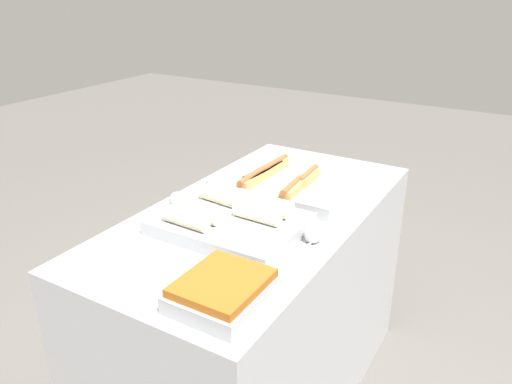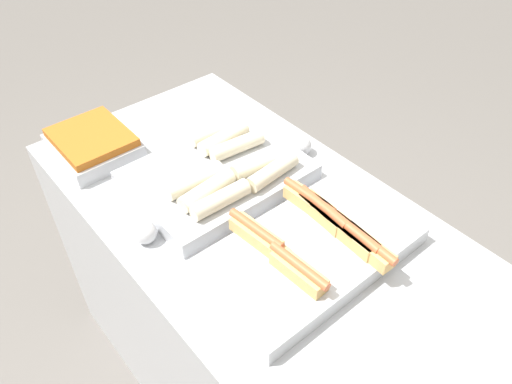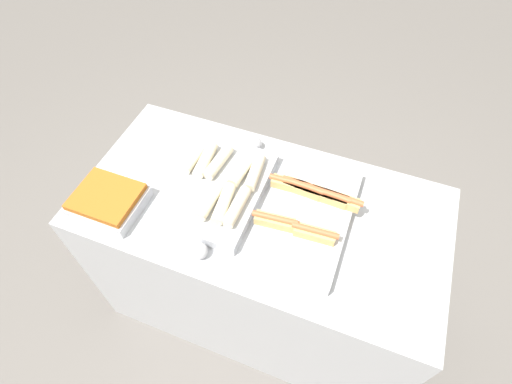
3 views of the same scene
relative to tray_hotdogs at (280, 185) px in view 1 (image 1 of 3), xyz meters
The scene contains 6 objects.
counter 0.53m from the tray_hotdogs, behind, with size 1.45×0.74×0.91m.
tray_hotdogs is the anchor object (origin of this frame).
tray_wraps 0.37m from the tray_hotdogs, behind, with size 0.37×0.48×0.10m.
tray_side_front 0.77m from the tray_hotdogs, 163.34° to the right, with size 0.26×0.22×0.07m.
serving_spoon_near 0.43m from the tray_hotdogs, 138.01° to the right, with size 0.22×0.06×0.06m.
serving_spoon_far 0.42m from the tray_hotdogs, 140.15° to the left, with size 0.21×0.06×0.06m.
Camera 1 is at (-1.46, -0.86, 1.71)m, focal length 35.00 mm.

